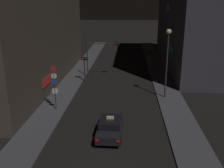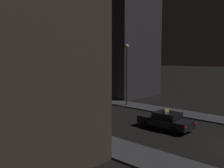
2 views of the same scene
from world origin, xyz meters
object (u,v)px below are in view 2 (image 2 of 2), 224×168
object	(u,v)px
traffic_light_left_kerb	(29,89)
sign_pole_left	(75,100)
traffic_light_right_kerb	(71,80)
street_lamp_near_block	(127,62)
traffic_light_overhead	(32,76)
taxi	(165,120)

from	to	relation	value
traffic_light_left_kerb	sign_pole_left	xyz separation A→B (m)	(-1.21, -9.56, 0.14)
traffic_light_right_kerb	street_lamp_near_block	world-z (taller)	street_lamp_near_block
traffic_light_overhead	sign_pole_left	xyz separation A→B (m)	(-3.03, -12.08, -1.03)
taxi	street_lamp_near_block	distance (m)	11.07
taxi	traffic_light_left_kerb	xyz separation A→B (m)	(-4.36, 14.15, 1.68)
traffic_light_overhead	street_lamp_near_block	bearing A→B (deg)	-45.80
taxi	traffic_light_overhead	size ratio (longest dim) A/B	0.92
sign_pole_left	street_lamp_near_block	bearing A→B (deg)	20.26
traffic_light_right_kerb	sign_pole_left	size ratio (longest dim) A/B	0.85
sign_pole_left	street_lamp_near_block	world-z (taller)	street_lamp_near_block
traffic_light_overhead	traffic_light_right_kerb	size ratio (longest dim) A/B	1.37
taxi	street_lamp_near_block	bearing A→B (deg)	58.33
taxi	traffic_light_overhead	distance (m)	17.10
traffic_light_left_kerb	street_lamp_near_block	distance (m)	11.50
traffic_light_left_kerb	street_lamp_near_block	size ratio (longest dim) A/B	0.46
street_lamp_near_block	traffic_light_left_kerb	bearing A→B (deg)	150.13
taxi	traffic_light_overhead	bearing A→B (deg)	98.66
traffic_light_overhead	traffic_light_right_kerb	distance (m)	7.00
traffic_light_left_kerb	traffic_light_right_kerb	xyz separation A→B (m)	(8.61, 3.89, 0.15)
traffic_light_overhead	sign_pole_left	bearing A→B (deg)	-104.06
taxi	traffic_light_left_kerb	distance (m)	14.90
traffic_light_overhead	traffic_light_right_kerb	xyz separation A→B (m)	(6.79, 1.37, -1.02)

